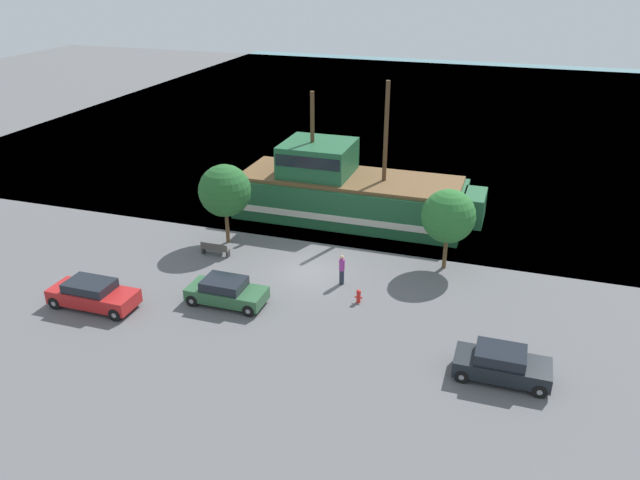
{
  "coord_description": "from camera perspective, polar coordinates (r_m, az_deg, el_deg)",
  "views": [
    {
      "loc": [
        10.79,
        -30.75,
        17.05
      ],
      "look_at": [
        -0.04,
        2.0,
        1.2
      ],
      "focal_mm": 35.0,
      "sensor_mm": 36.0,
      "label": 1
    }
  ],
  "objects": [
    {
      "name": "moored_boat_dockside",
      "position": [
        53.31,
        -1.17,
        6.81
      ],
      "size": [
        6.82,
        2.36,
        1.92
      ],
      "color": "silver",
      "rests_on": "water_surface"
    },
    {
      "name": "parked_car_curb_mid",
      "position": [
        33.64,
        -8.57,
        -4.68
      ],
      "size": [
        4.21,
        1.92,
        1.43
      ],
      "color": "#2D5B38",
      "rests_on": "ground_plane"
    },
    {
      "name": "tree_row_mideast",
      "position": [
        36.65,
        11.66,
        2.15
      ],
      "size": [
        3.14,
        3.14,
        4.9
      ],
      "color": "brown",
      "rests_on": "ground_plane"
    },
    {
      "name": "pedestrian_walking_near",
      "position": [
        35.09,
        2.01,
        -2.71
      ],
      "size": [
        0.32,
        0.32,
        1.79
      ],
      "color": "#232838",
      "rests_on": "ground_plane"
    },
    {
      "name": "water_surface",
      "position": [
        77.43,
        10.04,
        11.59
      ],
      "size": [
        80.0,
        80.0,
        0.0
      ],
      "primitive_type": "plane",
      "color": "slate",
      "rests_on": "ground"
    },
    {
      "name": "fire_hydrant",
      "position": [
        33.56,
        3.55,
        -5.1
      ],
      "size": [
        0.42,
        0.25,
        0.76
      ],
      "color": "red",
      "rests_on": "ground_plane"
    },
    {
      "name": "bench_promenade_east",
      "position": [
        39.11,
        -9.58,
        -0.82
      ],
      "size": [
        1.8,
        0.45,
        0.85
      ],
      "color": "#4C4742",
      "rests_on": "ground_plane"
    },
    {
      "name": "pirate_ship",
      "position": [
        43.78,
        2.5,
        4.45
      ],
      "size": [
        17.1,
        5.7,
        9.75
      ],
      "color": "#1E5633",
      "rests_on": "water_surface"
    },
    {
      "name": "tree_row_east",
      "position": [
        39.64,
        -8.7,
        4.48
      ],
      "size": [
        3.32,
        3.32,
        5.22
      ],
      "color": "brown",
      "rests_on": "ground_plane"
    },
    {
      "name": "ground_plane",
      "position": [
        36.78,
        -0.92,
        -2.94
      ],
      "size": [
        160.0,
        160.0,
        0.0
      ],
      "primitive_type": "plane",
      "color": "#5B5B5E"
    },
    {
      "name": "parked_car_curb_front",
      "position": [
        28.9,
        16.27,
        -10.87
      ],
      "size": [
        4.13,
        1.9,
        1.47
      ],
      "color": "black",
      "rests_on": "ground_plane"
    },
    {
      "name": "parked_car_curb_rear",
      "position": [
        35.05,
        -20.05,
        -4.68
      ],
      "size": [
        4.7,
        1.91,
        1.49
      ],
      "color": "#B21E1E",
      "rests_on": "ground_plane"
    }
  ]
}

